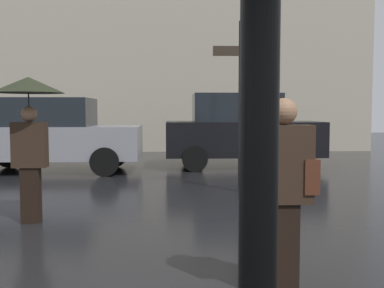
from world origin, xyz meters
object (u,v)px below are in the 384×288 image
at_px(street_signpost, 241,89).
at_px(parked_car_left, 50,134).
at_px(pedestrian_with_bag, 285,185).
at_px(pedestrian_with_umbrella, 29,109).
at_px(parked_car_right, 241,130).

bearing_deg(street_signpost, parked_car_left, 145.19).
distance_m(pedestrian_with_bag, street_signpost, 5.05).
relative_size(pedestrian_with_umbrella, pedestrian_with_bag, 1.22).
height_order(pedestrian_with_umbrella, parked_car_left, pedestrian_with_umbrella).
bearing_deg(parked_car_right, street_signpost, 91.58).
bearing_deg(street_signpost, pedestrian_with_bag, -94.22).
distance_m(parked_car_left, parked_car_right, 4.96).
bearing_deg(parked_car_right, pedestrian_with_bag, 93.95).
height_order(pedestrian_with_bag, parked_car_left, parked_car_left).
height_order(pedestrian_with_umbrella, street_signpost, street_signpost).
relative_size(pedestrian_with_umbrella, parked_car_right, 0.48).
bearing_deg(street_signpost, pedestrian_with_umbrella, -143.98).
height_order(pedestrian_with_bag, parked_car_right, parked_car_right).
height_order(pedestrian_with_bag, street_signpost, street_signpost).
xyz_separation_m(pedestrian_with_umbrella, street_signpost, (3.20, 2.32, 0.38)).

